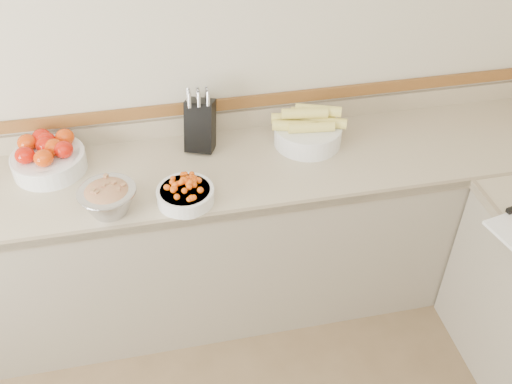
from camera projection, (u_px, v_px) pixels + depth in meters
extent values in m
plane|color=beige|center=(153.00, 63.00, 2.61)|extent=(4.00, 0.00, 4.00)
cube|color=tan|center=(168.00, 178.00, 2.63)|extent=(4.00, 0.65, 0.04)
cube|color=gray|center=(176.00, 247.00, 2.92)|extent=(4.00, 0.63, 0.86)
cube|color=gray|center=(174.00, 223.00, 2.40)|extent=(4.00, 0.02, 0.04)
cube|color=tan|center=(161.00, 128.00, 2.83)|extent=(4.00, 0.02, 0.10)
cube|color=brown|center=(159.00, 111.00, 2.76)|extent=(4.00, 0.02, 0.06)
cube|color=black|center=(200.00, 125.00, 2.71)|extent=(0.18, 0.20, 0.26)
cylinder|color=silver|center=(189.00, 101.00, 2.58)|extent=(0.03, 0.04, 0.07)
cylinder|color=silver|center=(199.00, 100.00, 2.59)|extent=(0.03, 0.04, 0.07)
cylinder|color=silver|center=(208.00, 99.00, 2.60)|extent=(0.03, 0.04, 0.07)
cylinder|color=silver|center=(189.00, 98.00, 2.60)|extent=(0.03, 0.04, 0.07)
cylinder|color=silver|center=(198.00, 97.00, 2.61)|extent=(0.03, 0.04, 0.07)
cylinder|color=silver|center=(207.00, 96.00, 2.62)|extent=(0.03, 0.04, 0.07)
cylinder|color=silver|center=(188.00, 95.00, 2.62)|extent=(0.03, 0.04, 0.07)
cylinder|color=silver|center=(197.00, 94.00, 2.63)|extent=(0.03, 0.04, 0.07)
cylinder|color=silver|center=(207.00, 93.00, 2.64)|extent=(0.03, 0.04, 0.07)
cylinder|color=white|center=(49.00, 162.00, 2.62)|extent=(0.33, 0.33, 0.09)
torus|color=white|center=(47.00, 155.00, 2.60)|extent=(0.34, 0.34, 0.01)
cylinder|color=white|center=(47.00, 155.00, 2.60)|extent=(0.29, 0.29, 0.01)
ellipsoid|color=red|center=(25.00, 155.00, 2.52)|extent=(0.09, 0.09, 0.08)
ellipsoid|color=#DC3D08|center=(44.00, 158.00, 2.51)|extent=(0.09, 0.09, 0.08)
ellipsoid|color=red|center=(64.00, 149.00, 2.56)|extent=(0.09, 0.09, 0.08)
ellipsoid|color=#DC3D08|center=(27.00, 143.00, 2.60)|extent=(0.09, 0.09, 0.08)
ellipsoid|color=red|center=(45.00, 145.00, 2.58)|extent=(0.09, 0.09, 0.08)
ellipsoid|color=#DC3D08|center=(65.00, 137.00, 2.63)|extent=(0.09, 0.09, 0.08)
ellipsoid|color=red|center=(42.00, 137.00, 2.63)|extent=(0.09, 0.09, 0.08)
ellipsoid|color=#DC3D08|center=(54.00, 147.00, 2.57)|extent=(0.09, 0.09, 0.08)
ellipsoid|color=red|center=(46.00, 141.00, 2.61)|extent=(0.09, 0.09, 0.08)
cylinder|color=white|center=(186.00, 195.00, 2.46)|extent=(0.25, 0.25, 0.06)
torus|color=white|center=(185.00, 191.00, 2.44)|extent=(0.25, 0.25, 0.01)
cylinder|color=white|center=(185.00, 191.00, 2.44)|extent=(0.22, 0.22, 0.01)
sphere|color=#E54E08|center=(183.00, 175.00, 2.48)|extent=(0.03, 0.03, 0.03)
sphere|color=#E54E08|center=(166.00, 188.00, 2.41)|extent=(0.03, 0.03, 0.03)
sphere|color=#E54E08|center=(179.00, 174.00, 2.48)|extent=(0.03, 0.03, 0.03)
sphere|color=#E54E08|center=(205.00, 187.00, 2.42)|extent=(0.03, 0.03, 0.03)
sphere|color=#E54E08|center=(184.00, 179.00, 2.40)|extent=(0.03, 0.03, 0.03)
sphere|color=#E54E08|center=(184.00, 180.00, 2.41)|extent=(0.03, 0.03, 0.03)
sphere|color=#E54E08|center=(185.00, 179.00, 2.41)|extent=(0.03, 0.03, 0.03)
sphere|color=#E54E08|center=(175.00, 195.00, 2.37)|extent=(0.03, 0.03, 0.03)
sphere|color=#E54E08|center=(194.00, 178.00, 2.46)|extent=(0.03, 0.03, 0.03)
sphere|color=#E54E08|center=(169.00, 190.00, 2.39)|extent=(0.03, 0.03, 0.03)
sphere|color=#E54E08|center=(196.00, 176.00, 2.47)|extent=(0.03, 0.03, 0.03)
sphere|color=#E54E08|center=(195.00, 179.00, 2.44)|extent=(0.03, 0.03, 0.03)
sphere|color=#E54E08|center=(177.00, 197.00, 2.36)|extent=(0.03, 0.03, 0.03)
sphere|color=#E54E08|center=(164.00, 192.00, 2.40)|extent=(0.03, 0.03, 0.03)
sphere|color=#E54E08|center=(199.00, 186.00, 2.41)|extent=(0.03, 0.03, 0.03)
sphere|color=#E54E08|center=(177.00, 178.00, 2.46)|extent=(0.03, 0.03, 0.03)
sphere|color=#E54E08|center=(189.00, 187.00, 2.39)|extent=(0.03, 0.03, 0.03)
sphere|color=#E54E08|center=(181.00, 184.00, 2.40)|extent=(0.03, 0.03, 0.03)
sphere|color=#E54E08|center=(189.00, 176.00, 2.45)|extent=(0.03, 0.03, 0.03)
sphere|color=#E54E08|center=(172.00, 189.00, 2.39)|extent=(0.03, 0.03, 0.03)
sphere|color=#E54E08|center=(173.00, 190.00, 2.38)|extent=(0.03, 0.03, 0.03)
sphere|color=#E54E08|center=(182.00, 189.00, 2.38)|extent=(0.03, 0.03, 0.03)
sphere|color=#E54E08|center=(189.00, 180.00, 2.42)|extent=(0.03, 0.03, 0.03)
sphere|color=#E54E08|center=(178.00, 185.00, 2.39)|extent=(0.03, 0.03, 0.03)
sphere|color=#E54E08|center=(188.00, 179.00, 2.44)|extent=(0.03, 0.03, 0.03)
sphere|color=#E54E08|center=(182.00, 195.00, 2.36)|extent=(0.03, 0.03, 0.03)
sphere|color=#E54E08|center=(185.00, 181.00, 2.41)|extent=(0.03, 0.03, 0.03)
sphere|color=#E54E08|center=(176.00, 184.00, 2.40)|extent=(0.03, 0.03, 0.03)
sphere|color=#E54E08|center=(173.00, 179.00, 2.44)|extent=(0.03, 0.03, 0.03)
sphere|color=#E54E08|center=(188.00, 176.00, 2.46)|extent=(0.03, 0.03, 0.03)
sphere|color=#E54E08|center=(185.00, 180.00, 2.40)|extent=(0.03, 0.03, 0.03)
sphere|color=#E54E08|center=(172.00, 188.00, 2.40)|extent=(0.03, 0.03, 0.03)
sphere|color=#E54E08|center=(200.00, 190.00, 2.40)|extent=(0.03, 0.03, 0.03)
sphere|color=#E54E08|center=(187.00, 193.00, 2.38)|extent=(0.03, 0.03, 0.03)
sphere|color=#E54E08|center=(174.00, 183.00, 2.42)|extent=(0.03, 0.03, 0.03)
sphere|color=#E54E08|center=(190.00, 182.00, 2.41)|extent=(0.03, 0.03, 0.03)
sphere|color=#E54E08|center=(191.00, 179.00, 2.43)|extent=(0.03, 0.03, 0.03)
sphere|color=#E54E08|center=(179.00, 185.00, 2.40)|extent=(0.03, 0.03, 0.03)
sphere|color=#E54E08|center=(184.00, 179.00, 2.41)|extent=(0.03, 0.03, 0.03)
sphere|color=#E54E08|center=(186.00, 176.00, 2.47)|extent=(0.03, 0.03, 0.03)
sphere|color=#E54E08|center=(174.00, 185.00, 2.40)|extent=(0.03, 0.03, 0.03)
sphere|color=#E54E08|center=(167.00, 193.00, 2.39)|extent=(0.03, 0.03, 0.03)
cylinder|color=white|center=(308.00, 134.00, 2.79)|extent=(0.33, 0.33, 0.10)
torus|color=white|center=(308.00, 127.00, 2.76)|extent=(0.33, 0.33, 0.01)
cylinder|color=#F2DE64|center=(295.00, 126.00, 2.71)|extent=(0.23, 0.10, 0.05)
cylinder|color=#F2DE64|center=(311.00, 127.00, 2.70)|extent=(0.22, 0.08, 0.05)
cylinder|color=#F2DE64|center=(324.00, 122.00, 2.74)|extent=(0.22, 0.13, 0.05)
cylinder|color=#F2DE64|center=(294.00, 118.00, 2.76)|extent=(0.23, 0.09, 0.05)
cylinder|color=#F2DE64|center=(313.00, 115.00, 2.79)|extent=(0.22, 0.14, 0.05)
cylinder|color=#F2DE64|center=(305.00, 113.00, 2.71)|extent=(0.23, 0.08, 0.05)
cylinder|color=#F2DE64|center=(318.00, 110.00, 2.73)|extent=(0.22, 0.12, 0.05)
cylinder|color=#B2B2BA|center=(109.00, 201.00, 2.39)|extent=(0.24, 0.24, 0.11)
torus|color=#B2B2BA|center=(106.00, 191.00, 2.36)|extent=(0.25, 0.25, 0.01)
ellipsoid|color=red|center=(107.00, 193.00, 2.36)|extent=(0.20, 0.20, 0.06)
cube|color=red|center=(93.00, 191.00, 2.32)|extent=(0.02, 0.02, 0.02)
cube|color=#91C25E|center=(102.00, 197.00, 2.32)|extent=(0.02, 0.02, 0.02)
cube|color=red|center=(118.00, 190.00, 2.34)|extent=(0.02, 0.02, 0.02)
cube|color=#91C25E|center=(106.00, 190.00, 2.35)|extent=(0.02, 0.02, 0.02)
cube|color=red|center=(103.00, 186.00, 2.35)|extent=(0.02, 0.02, 0.02)
cube|color=#91C25E|center=(106.00, 186.00, 2.36)|extent=(0.02, 0.02, 0.02)
cube|color=red|center=(114.00, 183.00, 2.36)|extent=(0.02, 0.02, 0.02)
cube|color=#91C25E|center=(123.00, 186.00, 2.36)|extent=(0.02, 0.02, 0.02)
cube|color=red|center=(97.00, 193.00, 2.32)|extent=(0.02, 0.02, 0.02)
cube|color=#91C25E|center=(107.00, 185.00, 2.36)|extent=(0.02, 0.02, 0.02)
cube|color=red|center=(110.00, 188.00, 2.35)|extent=(0.02, 0.02, 0.02)
cube|color=#91C25E|center=(106.00, 189.00, 2.35)|extent=(0.02, 0.02, 0.02)
cube|color=red|center=(92.00, 193.00, 2.34)|extent=(0.02, 0.02, 0.02)
cube|color=#91C25E|center=(106.00, 176.00, 2.41)|extent=(0.02, 0.02, 0.02)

